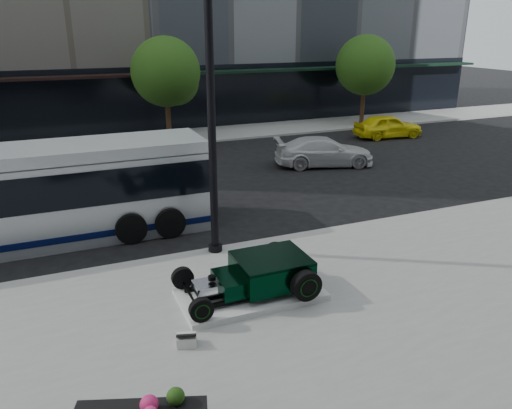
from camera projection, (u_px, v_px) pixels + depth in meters
name	position (u px, v px, depth m)	size (l,w,h in m)	color
ground	(231.00, 221.00, 16.98)	(120.00, 120.00, 0.00)	black
sidewalk_far	(149.00, 139.00, 29.12)	(70.00, 4.00, 0.12)	gray
street_trees	(168.00, 74.00, 27.48)	(29.80, 3.80, 5.70)	black
display_plinth	(250.00, 294.00, 12.00)	(3.40, 1.80, 0.15)	silver
hot_rod	(263.00, 273.00, 11.95)	(3.22, 2.00, 0.81)	black
info_plaque	(187.00, 340.00, 10.16)	(0.47, 0.40, 0.31)	silver
lamppost	(212.00, 136.00, 13.37)	(0.40, 0.40, 7.31)	black
transit_bus	(5.00, 198.00, 14.70)	(12.12, 2.88, 2.92)	silver
white_sedan	(324.00, 152.00, 23.61)	(1.89, 4.66, 1.35)	silver
yellow_taxi	(388.00, 126.00, 29.58)	(1.63, 4.04, 1.38)	yellow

